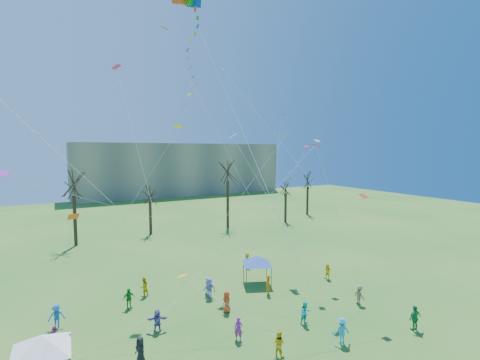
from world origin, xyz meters
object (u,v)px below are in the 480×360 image
big_box_kite (195,58)px  canopy_tent_blue (257,260)px  canopy_tent_white (41,343)px  distant_building (181,169)px

big_box_kite → canopy_tent_blue: bearing=28.2°
canopy_tent_white → big_box_kite: bearing=13.7°
canopy_tent_white → canopy_tent_blue: bearing=20.4°
canopy_tent_white → canopy_tent_blue: size_ratio=1.21×
distant_building → big_box_kite: bearing=-108.1°
big_box_kite → canopy_tent_white: big_box_kite is taller
canopy_tent_white → canopy_tent_blue: canopy_tent_white is taller
big_box_kite → canopy_tent_white: bearing=-166.3°
big_box_kite → canopy_tent_blue: 19.30m
canopy_tent_white → distant_building: bearing=65.8°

